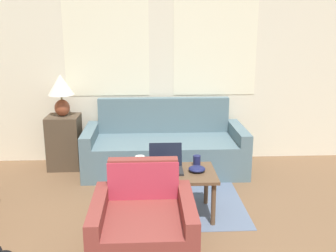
{
  "coord_description": "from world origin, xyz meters",
  "views": [
    {
      "loc": [
        -0.27,
        -1.58,
        1.82
      ],
      "look_at": [
        -0.05,
        2.56,
        0.75
      ],
      "focal_mm": 42.0,
      "sensor_mm": 36.0,
      "label": 1
    }
  ],
  "objects_px": {
    "coffee_table": "(172,178)",
    "laptop": "(166,165)",
    "armchair": "(144,235)",
    "cup_white": "(140,161)",
    "table_lamp": "(61,90)",
    "snack_bowl": "(197,169)",
    "cup_yellow": "(197,161)",
    "cup_navy": "(142,172)",
    "couch": "(165,149)"
  },
  "relations": [
    {
      "from": "armchair",
      "to": "cup_white",
      "type": "bearing_deg",
      "value": 92.3
    },
    {
      "from": "cup_white",
      "to": "laptop",
      "type": "bearing_deg",
      "value": -23.25
    },
    {
      "from": "coffee_table",
      "to": "laptop",
      "type": "distance_m",
      "value": 0.14
    },
    {
      "from": "laptop",
      "to": "cup_white",
      "type": "xyz_separation_m",
      "value": [
        -0.25,
        0.11,
        -0.0
      ]
    },
    {
      "from": "laptop",
      "to": "snack_bowl",
      "type": "height_order",
      "value": "laptop"
    },
    {
      "from": "couch",
      "to": "table_lamp",
      "type": "relative_size",
      "value": 3.79
    },
    {
      "from": "table_lamp",
      "to": "cup_yellow",
      "type": "height_order",
      "value": "table_lamp"
    },
    {
      "from": "laptop",
      "to": "cup_navy",
      "type": "xyz_separation_m",
      "value": [
        -0.23,
        -0.15,
        -0.01
      ]
    },
    {
      "from": "couch",
      "to": "laptop",
      "type": "xyz_separation_m",
      "value": [
        -0.04,
        -1.21,
        0.24
      ]
    },
    {
      "from": "cup_yellow",
      "to": "laptop",
      "type": "bearing_deg",
      "value": -160.59
    },
    {
      "from": "armchair",
      "to": "laptop",
      "type": "relative_size",
      "value": 2.44
    },
    {
      "from": "cup_navy",
      "to": "cup_white",
      "type": "xyz_separation_m",
      "value": [
        -0.02,
        0.26,
        0.01
      ]
    },
    {
      "from": "armchair",
      "to": "coffee_table",
      "type": "distance_m",
      "value": 0.9
    },
    {
      "from": "coffee_table",
      "to": "cup_navy",
      "type": "xyz_separation_m",
      "value": [
        -0.29,
        -0.09,
        0.1
      ]
    },
    {
      "from": "armchair",
      "to": "table_lamp",
      "type": "bearing_deg",
      "value": 114.81
    },
    {
      "from": "laptop",
      "to": "cup_navy",
      "type": "distance_m",
      "value": 0.28
    },
    {
      "from": "couch",
      "to": "cup_navy",
      "type": "relative_size",
      "value": 23.65
    },
    {
      "from": "laptop",
      "to": "cup_navy",
      "type": "relative_size",
      "value": 3.8
    },
    {
      "from": "snack_bowl",
      "to": "armchair",
      "type": "bearing_deg",
      "value": -120.84
    },
    {
      "from": "coffee_table",
      "to": "cup_white",
      "type": "height_order",
      "value": "cup_white"
    },
    {
      "from": "table_lamp",
      "to": "snack_bowl",
      "type": "distance_m",
      "value": 2.17
    },
    {
      "from": "table_lamp",
      "to": "cup_yellow",
      "type": "relative_size",
      "value": 5.13
    },
    {
      "from": "armchair",
      "to": "laptop",
      "type": "xyz_separation_m",
      "value": [
        0.21,
        0.91,
        0.23
      ]
    },
    {
      "from": "cup_navy",
      "to": "snack_bowl",
      "type": "height_order",
      "value": "cup_navy"
    },
    {
      "from": "coffee_table",
      "to": "laptop",
      "type": "bearing_deg",
      "value": 131.69
    },
    {
      "from": "armchair",
      "to": "coffee_table",
      "type": "height_order",
      "value": "armchair"
    },
    {
      "from": "table_lamp",
      "to": "snack_bowl",
      "type": "xyz_separation_m",
      "value": [
        1.55,
        -1.41,
        -0.56
      ]
    },
    {
      "from": "armchair",
      "to": "table_lamp",
      "type": "xyz_separation_m",
      "value": [
        -1.04,
        2.26,
        0.76
      ]
    },
    {
      "from": "cup_navy",
      "to": "cup_white",
      "type": "height_order",
      "value": "cup_white"
    },
    {
      "from": "laptop",
      "to": "cup_yellow",
      "type": "relative_size",
      "value": 3.13
    },
    {
      "from": "coffee_table",
      "to": "snack_bowl",
      "type": "bearing_deg",
      "value": 0.7
    },
    {
      "from": "armchair",
      "to": "cup_navy",
      "type": "bearing_deg",
      "value": 91.49
    },
    {
      "from": "couch",
      "to": "armchair",
      "type": "bearing_deg",
      "value": -96.81
    },
    {
      "from": "table_lamp",
      "to": "snack_bowl",
      "type": "bearing_deg",
      "value": -42.14
    },
    {
      "from": "armchair",
      "to": "snack_bowl",
      "type": "relative_size",
      "value": 4.83
    },
    {
      "from": "cup_white",
      "to": "couch",
      "type": "bearing_deg",
      "value": 75.0
    },
    {
      "from": "table_lamp",
      "to": "armchair",
      "type": "bearing_deg",
      "value": -65.19
    },
    {
      "from": "armchair",
      "to": "snack_bowl",
      "type": "height_order",
      "value": "armchair"
    },
    {
      "from": "coffee_table",
      "to": "cup_white",
      "type": "relative_size",
      "value": 7.75
    },
    {
      "from": "armchair",
      "to": "couch",
      "type": "bearing_deg",
      "value": 83.19
    },
    {
      "from": "cup_navy",
      "to": "armchair",
      "type": "bearing_deg",
      "value": -88.51
    },
    {
      "from": "armchair",
      "to": "cup_navy",
      "type": "relative_size",
      "value": 9.26
    },
    {
      "from": "armchair",
      "to": "cup_white",
      "type": "height_order",
      "value": "armchair"
    },
    {
      "from": "couch",
      "to": "cup_white",
      "type": "height_order",
      "value": "couch"
    },
    {
      "from": "laptop",
      "to": "cup_yellow",
      "type": "height_order",
      "value": "laptop"
    },
    {
      "from": "cup_yellow",
      "to": "cup_navy",
      "type": "bearing_deg",
      "value": -154.71
    },
    {
      "from": "table_lamp",
      "to": "coffee_table",
      "type": "relative_size",
      "value": 0.63
    },
    {
      "from": "couch",
      "to": "coffee_table",
      "type": "relative_size",
      "value": 2.39
    },
    {
      "from": "coffee_table",
      "to": "laptop",
      "type": "relative_size",
      "value": 2.61
    },
    {
      "from": "couch",
      "to": "cup_white",
      "type": "bearing_deg",
      "value": -105.0
    }
  ]
}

